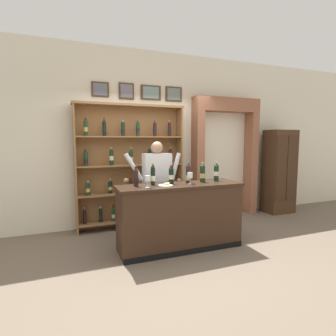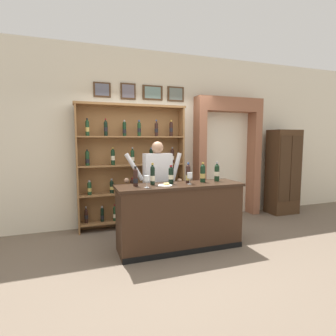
{
  "view_description": "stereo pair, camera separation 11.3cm",
  "coord_description": "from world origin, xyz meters",
  "views": [
    {
      "loc": [
        -1.48,
        -3.63,
        1.65
      ],
      "look_at": [
        -0.02,
        0.18,
        1.21
      ],
      "focal_mm": 28.78,
      "sensor_mm": 36.0,
      "label": 1
    },
    {
      "loc": [
        -1.37,
        -3.67,
        1.65
      ],
      "look_at": [
        -0.02,
        0.18,
        1.21
      ],
      "focal_mm": 28.78,
      "sensor_mm": 36.0,
      "label": 2
    }
  ],
  "objects": [
    {
      "name": "tasting_bottle_grappa",
      "position": [
        0.25,
        0.03,
        1.13
      ],
      "size": [
        0.07,
        0.07,
        0.32
      ],
      "color": "black",
      "rests_on": "tasting_counter"
    },
    {
      "name": "back_wall",
      "position": [
        -0.0,
        1.52,
        1.67
      ],
      "size": [
        12.0,
        0.19,
        3.33
      ],
      "color": "beige",
      "rests_on": "ground"
    },
    {
      "name": "archway_doorway",
      "position": [
        1.73,
        1.4,
        1.42
      ],
      "size": [
        1.49,
        0.45,
        2.51
      ],
      "color": "#935B42",
      "rests_on": "ground"
    },
    {
      "name": "shopkeeper",
      "position": [
        -0.07,
        0.56,
        1.0
      ],
      "size": [
        0.99,
        0.22,
        1.61
      ],
      "color": "#2D3347",
      "rests_on": "ground"
    },
    {
      "name": "tasting_bottle_rosso",
      "position": [
        -0.01,
        0.07,
        1.12
      ],
      "size": [
        0.08,
        0.08,
        0.28
      ],
      "color": "black",
      "rests_on": "tasting_counter"
    },
    {
      "name": "tasting_bottle_brunello",
      "position": [
        0.51,
        0.05,
        1.13
      ],
      "size": [
        0.08,
        0.08,
        0.31
      ],
      "color": "black",
      "rests_on": "tasting_counter"
    },
    {
      "name": "cheese_plate",
      "position": [
        -0.15,
        -0.08,
        1.0
      ],
      "size": [
        0.21,
        0.21,
        0.04
      ],
      "color": "white",
      "rests_on": "tasting_counter"
    },
    {
      "name": "tasting_bottle_riserva",
      "position": [
        -0.29,
        0.07,
        1.13
      ],
      "size": [
        0.07,
        0.07,
        0.32
      ],
      "color": "black",
      "rests_on": "tasting_counter"
    },
    {
      "name": "tasting_bottle_vin_santo",
      "position": [
        0.77,
        0.07,
        1.13
      ],
      "size": [
        0.08,
        0.08,
        0.31
      ],
      "color": "black",
      "rests_on": "tasting_counter"
    },
    {
      "name": "wine_glass_right",
      "position": [
        -0.44,
        -0.13,
        1.11
      ],
      "size": [
        0.08,
        0.08,
        0.17
      ],
      "color": "silver",
      "rests_on": "tasting_counter"
    },
    {
      "name": "side_cabinet",
      "position": [
        3.01,
        1.08,
        0.93
      ],
      "size": [
        0.63,
        0.45,
        1.85
      ],
      "color": "#422B19",
      "rests_on": "ground"
    },
    {
      "name": "wine_shelf",
      "position": [
        -0.35,
        1.27,
        1.19
      ],
      "size": [
        2.01,
        0.3,
        2.27
      ],
      "color": "olive",
      "rests_on": "ground"
    },
    {
      "name": "tasting_counter",
      "position": [
        0.11,
        -0.0,
        0.49
      ],
      "size": [
        1.9,
        0.58,
        0.99
      ],
      "color": "#382316",
      "rests_on": "ground"
    },
    {
      "name": "wine_glass_center",
      "position": [
        0.24,
        -0.06,
        1.11
      ],
      "size": [
        0.08,
        0.08,
        0.18
      ],
      "color": "silver",
      "rests_on": "tasting_counter"
    },
    {
      "name": "ground_plane",
      "position": [
        0.0,
        0.0,
        -0.01
      ],
      "size": [
        14.0,
        14.0,
        0.02
      ],
      "primitive_type": "cube",
      "color": "#6B5B4C"
    },
    {
      "name": "tasting_bottle_super_tuscan",
      "position": [
        -0.55,
        0.05,
        1.11
      ],
      "size": [
        0.07,
        0.07,
        0.28
      ],
      "color": "black",
      "rests_on": "tasting_counter"
    }
  ]
}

